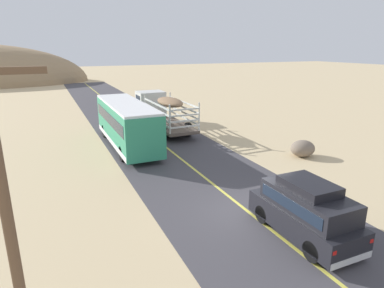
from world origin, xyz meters
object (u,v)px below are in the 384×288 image
at_px(livestock_truck, 158,107).
at_px(boulder_mid_field, 303,148).
at_px(power_pole_near, 6,208).
at_px(bus, 127,123).
at_px(suv_near, 306,210).

height_order(livestock_truck, boulder_mid_field, livestock_truck).
bearing_deg(power_pole_near, livestock_truck, 64.30).
height_order(livestock_truck, bus, bus).
bearing_deg(livestock_truck, bus, -127.57).
xyz_separation_m(livestock_truck, bus, (-4.17, -5.43, -0.04)).
bearing_deg(suv_near, boulder_mid_field, 48.42).
height_order(suv_near, livestock_truck, livestock_truck).
bearing_deg(bus, power_pole_near, -111.05).
relative_size(livestock_truck, boulder_mid_field, 5.86).
bearing_deg(power_pole_near, bus, 68.95).
bearing_deg(livestock_truck, power_pole_near, -115.70).
bearing_deg(suv_near, power_pole_near, -171.57).
xyz_separation_m(bus, power_pole_near, (-6.23, -16.20, 2.16)).
distance_m(power_pole_near, boulder_mid_field, 19.00).
xyz_separation_m(livestock_truck, boulder_mid_field, (5.94, -12.55, -1.24)).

